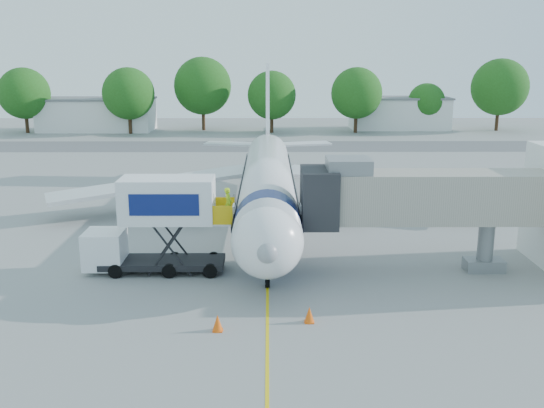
{
  "coord_description": "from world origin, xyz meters",
  "views": [
    {
      "loc": [
        0.06,
        -40.0,
        12.15
      ],
      "look_at": [
        0.28,
        -3.77,
        3.2
      ],
      "focal_mm": 40.0,
      "sensor_mm": 36.0,
      "label": 1
    }
  ],
  "objects_px": {
    "jet_bridge": "(410,198)",
    "ground_tug": "(203,320)",
    "catering_hiloader": "(157,225)",
    "aircraft": "(268,182)"
  },
  "relations": [
    {
      "from": "aircraft",
      "to": "catering_hiloader",
      "type": "xyz_separation_m",
      "value": [
        -6.26,
        -11.12,
        -0.19
      ]
    },
    {
      "from": "catering_hiloader",
      "to": "ground_tug",
      "type": "distance_m",
      "value": 9.14
    },
    {
      "from": "jet_bridge",
      "to": "ground_tug",
      "type": "bearing_deg",
      "value": -142.77
    },
    {
      "from": "aircraft",
      "to": "ground_tug",
      "type": "distance_m",
      "value": 19.69
    },
    {
      "from": "aircraft",
      "to": "ground_tug",
      "type": "height_order",
      "value": "aircraft"
    },
    {
      "from": "jet_bridge",
      "to": "catering_hiloader",
      "type": "bearing_deg",
      "value": -179.99
    },
    {
      "from": "aircraft",
      "to": "ground_tug",
      "type": "relative_size",
      "value": 10.18
    },
    {
      "from": "catering_hiloader",
      "to": "ground_tug",
      "type": "relative_size",
      "value": 2.29
    },
    {
      "from": "jet_bridge",
      "to": "ground_tug",
      "type": "distance_m",
      "value": 14.08
    },
    {
      "from": "aircraft",
      "to": "ground_tug",
      "type": "bearing_deg",
      "value": -98.37
    }
  ]
}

